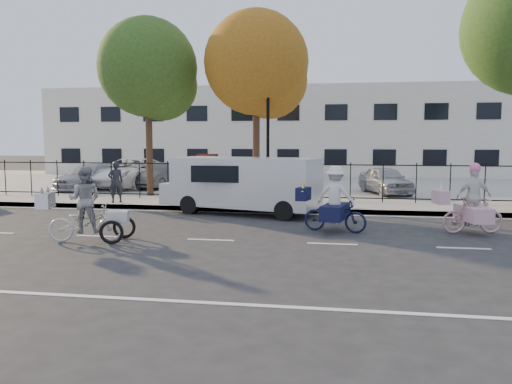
% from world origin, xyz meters
% --- Properties ---
extents(ground, '(120.00, 120.00, 0.00)m').
position_xyz_m(ground, '(0.00, 0.00, 0.00)').
color(ground, '#333334').
extents(road_markings, '(60.00, 9.52, 0.01)m').
position_xyz_m(road_markings, '(0.00, 0.00, 0.01)').
color(road_markings, silver).
rests_on(road_markings, ground).
extents(curb, '(60.00, 0.10, 0.15)m').
position_xyz_m(curb, '(0.00, 5.05, 0.07)').
color(curb, '#A8A399').
rests_on(curb, ground).
extents(sidewalk, '(60.00, 2.20, 0.15)m').
position_xyz_m(sidewalk, '(0.00, 6.10, 0.07)').
color(sidewalk, '#A8A399').
rests_on(sidewalk, ground).
extents(parking_lot, '(60.00, 15.60, 0.15)m').
position_xyz_m(parking_lot, '(0.00, 15.00, 0.07)').
color(parking_lot, '#A8A399').
rests_on(parking_lot, ground).
extents(iron_fence, '(58.00, 0.06, 1.50)m').
position_xyz_m(iron_fence, '(0.00, 7.20, 0.90)').
color(iron_fence, black).
rests_on(iron_fence, sidewalk).
extents(building, '(34.00, 10.00, 6.00)m').
position_xyz_m(building, '(0.00, 25.00, 3.00)').
color(building, silver).
rests_on(building, ground).
extents(lamppost, '(0.36, 0.36, 4.33)m').
position_xyz_m(lamppost, '(0.50, 6.80, 3.11)').
color(lamppost, black).
rests_on(lamppost, sidewalk).
extents(street_sign, '(0.85, 0.06, 1.80)m').
position_xyz_m(street_sign, '(-1.85, 6.80, 1.42)').
color(street_sign, black).
rests_on(street_sign, sidewalk).
extents(zebra_trike, '(2.17, 1.19, 1.86)m').
position_xyz_m(zebra_trike, '(-2.97, -0.68, 0.72)').
color(zebra_trike, silver).
rests_on(zebra_trike, ground).
extents(unicorn_bike, '(1.92, 1.36, 1.89)m').
position_xyz_m(unicorn_bike, '(6.65, 1.96, 0.70)').
color(unicorn_bike, '#CF9DA1').
rests_on(unicorn_bike, ground).
extents(bull_bike, '(1.99, 1.39, 1.80)m').
position_xyz_m(bull_bike, '(3.02, 1.66, 0.72)').
color(bull_bike, black).
rests_on(bull_bike, ground).
extents(white_van, '(5.70, 3.02, 1.90)m').
position_xyz_m(white_van, '(-0.04, 4.50, 1.05)').
color(white_van, silver).
rests_on(white_van, ground).
extents(pedestrian, '(0.67, 0.65, 1.55)m').
position_xyz_m(pedestrian, '(-5.06, 5.57, 0.93)').
color(pedestrian, black).
rests_on(pedestrian, sidewalk).
extents(lot_car_a, '(2.30, 4.32, 1.19)m').
position_xyz_m(lot_car_a, '(-8.52, 10.22, 0.75)').
color(lot_car_a, '#A6A8AE').
rests_on(lot_car_a, parking_lot).
extents(lot_car_b, '(2.96, 5.43, 1.44)m').
position_xyz_m(lot_car_b, '(-6.95, 11.41, 0.87)').
color(lot_car_b, white).
rests_on(lot_car_b, parking_lot).
extents(lot_car_c, '(1.85, 3.85, 1.22)m').
position_xyz_m(lot_car_c, '(-5.41, 11.40, 0.76)').
color(lot_car_c, '#44474B').
rests_on(lot_car_c, parking_lot).
extents(lot_car_d, '(2.44, 3.76, 1.19)m').
position_xyz_m(lot_car_d, '(5.18, 10.36, 0.74)').
color(lot_car_d, '#A2A3A9').
rests_on(lot_car_d, parking_lot).
extents(tree_west, '(4.10, 4.10, 7.52)m').
position_xyz_m(tree_west, '(-4.57, 8.18, 5.27)').
color(tree_west, '#442D1D').
rests_on(tree_west, ground).
extents(tree_mid, '(4.15, 4.15, 7.61)m').
position_xyz_m(tree_mid, '(0.00, 8.07, 5.33)').
color(tree_mid, '#442D1D').
rests_on(tree_mid, ground).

